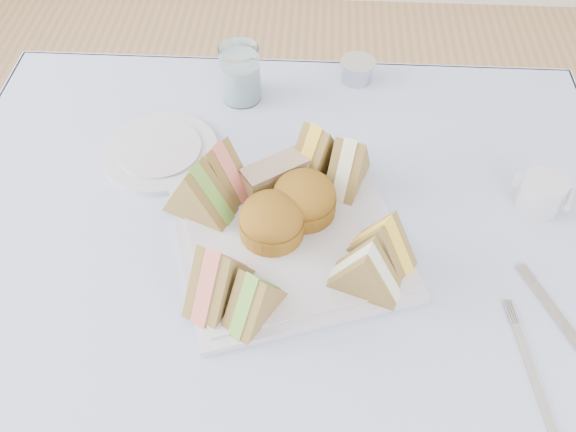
# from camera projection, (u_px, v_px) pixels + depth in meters

# --- Properties ---
(table) EXTENTS (0.90, 0.90, 0.74)m
(table) POSITION_uv_depth(u_px,v_px,m) (277.00, 406.00, 1.10)
(table) COLOR brown
(table) RESTS_ON floor
(tablecloth) EXTENTS (1.02, 1.02, 0.01)m
(tablecloth) POSITION_uv_depth(u_px,v_px,m) (273.00, 292.00, 0.81)
(tablecloth) COLOR #98A4D2
(tablecloth) RESTS_ON table
(serving_plate) EXTENTS (0.38, 0.38, 0.01)m
(serving_plate) POSITION_uv_depth(u_px,v_px,m) (288.00, 236.00, 0.86)
(serving_plate) COLOR silver
(serving_plate) RESTS_ON tablecloth
(sandwich_fl_a) EXTENTS (0.09, 0.12, 0.09)m
(sandwich_fl_a) POSITION_uv_depth(u_px,v_px,m) (217.00, 273.00, 0.76)
(sandwich_fl_a) COLOR olive
(sandwich_fl_a) RESTS_ON serving_plate
(sandwich_fl_b) EXTENTS (0.08, 0.10, 0.08)m
(sandwich_fl_b) POSITION_uv_depth(u_px,v_px,m) (254.00, 294.00, 0.74)
(sandwich_fl_b) COLOR olive
(sandwich_fl_b) RESTS_ON serving_plate
(sandwich_fr_a) EXTENTS (0.10, 0.09, 0.08)m
(sandwich_fr_a) POSITION_uv_depth(u_px,v_px,m) (384.00, 239.00, 0.80)
(sandwich_fr_a) COLOR olive
(sandwich_fr_a) RESTS_ON serving_plate
(sandwich_fr_b) EXTENTS (0.10, 0.07, 0.08)m
(sandwich_fr_b) POSITION_uv_depth(u_px,v_px,m) (367.00, 268.00, 0.77)
(sandwich_fr_b) COLOR olive
(sandwich_fr_b) RESTS_ON serving_plate
(sandwich_bl_a) EXTENTS (0.11, 0.09, 0.09)m
(sandwich_bl_a) POSITION_uv_depth(u_px,v_px,m) (197.00, 189.00, 0.85)
(sandwich_bl_a) COLOR olive
(sandwich_bl_a) RESTS_ON serving_plate
(sandwich_bl_b) EXTENTS (0.11, 0.09, 0.09)m
(sandwich_bl_b) POSITION_uv_depth(u_px,v_px,m) (219.00, 166.00, 0.88)
(sandwich_bl_b) COLOR olive
(sandwich_bl_b) RESTS_ON serving_plate
(sandwich_br_a) EXTENTS (0.07, 0.11, 0.09)m
(sandwich_br_a) POSITION_uv_depth(u_px,v_px,m) (349.00, 161.00, 0.89)
(sandwich_br_a) COLOR olive
(sandwich_br_a) RESTS_ON serving_plate
(sandwich_br_b) EXTENTS (0.09, 0.11, 0.09)m
(sandwich_br_b) POSITION_uv_depth(u_px,v_px,m) (316.00, 148.00, 0.90)
(sandwich_br_b) COLOR olive
(sandwich_br_b) RESTS_ON serving_plate
(scone_left) EXTENTS (0.12, 0.12, 0.06)m
(scone_left) POSITION_uv_depth(u_px,v_px,m) (272.00, 220.00, 0.83)
(scone_left) COLOR #975F19
(scone_left) RESTS_ON serving_plate
(scone_right) EXTENTS (0.13, 0.13, 0.06)m
(scone_right) POSITION_uv_depth(u_px,v_px,m) (304.00, 198.00, 0.86)
(scone_right) COLOR #975F19
(scone_right) RESTS_ON serving_plate
(pastry_slice) EXTENTS (0.10, 0.09, 0.05)m
(pastry_slice) POSITION_uv_depth(u_px,v_px,m) (275.00, 176.00, 0.90)
(pastry_slice) COLOR tan
(pastry_slice) RESTS_ON serving_plate
(side_plate) EXTENTS (0.23, 0.23, 0.01)m
(side_plate) POSITION_uv_depth(u_px,v_px,m) (160.00, 152.00, 0.97)
(side_plate) COLOR silver
(side_plate) RESTS_ON tablecloth
(water_glass) EXTENTS (0.08, 0.08, 0.10)m
(water_glass) POSITION_uv_depth(u_px,v_px,m) (240.00, 74.00, 1.03)
(water_glass) COLOR white
(water_glass) RESTS_ON tablecloth
(tea_strainer) EXTENTS (0.08, 0.08, 0.04)m
(tea_strainer) POSITION_uv_depth(u_px,v_px,m) (357.00, 71.00, 1.09)
(tea_strainer) COLOR #B2B2BC
(tea_strainer) RESTS_ON tablecloth
(knife) EXTENTS (0.09, 0.18, 0.00)m
(knife) POSITION_uv_depth(u_px,v_px,m) (561.00, 322.00, 0.78)
(knife) COLOR #B2B2BC
(knife) RESTS_ON tablecloth
(fork) EXTENTS (0.03, 0.17, 0.00)m
(fork) POSITION_uv_depth(u_px,v_px,m) (536.00, 385.00, 0.72)
(fork) COLOR #B2B2BC
(fork) RESTS_ON tablecloth
(creamer_jug) EXTENTS (0.08, 0.08, 0.05)m
(creamer_jug) POSITION_uv_depth(u_px,v_px,m) (542.00, 193.00, 0.88)
(creamer_jug) COLOR silver
(creamer_jug) RESTS_ON tablecloth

